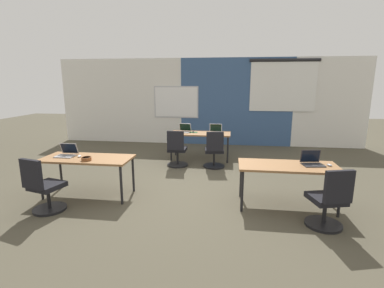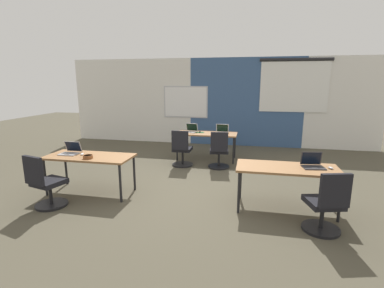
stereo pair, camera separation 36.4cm
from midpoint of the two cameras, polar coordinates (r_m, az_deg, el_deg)
The scene contains 18 objects.
ground_plane at distance 5.70m, azimuth 1.22°, elevation -8.79°, with size 24.00×24.00×0.00m.
back_wall_assembly at distance 9.49m, azimuth 6.26°, elevation 8.39°, with size 10.00×0.27×2.80m.
desk_near_left at distance 5.55m, azimuth -18.05°, elevation -2.84°, with size 1.60×0.70×0.72m.
desk_near_right at distance 4.89m, azimuth 20.53°, elevation -5.04°, with size 1.60×0.70×0.72m.
desk_far_center at distance 7.62m, azimuth 4.31°, elevation 1.77°, with size 1.60×0.70×0.72m.
laptop_near_left_end at distance 5.78m, azimuth -21.52°, elevation -1.38°, with size 0.33×0.31×0.23m.
mouse_near_left_end at distance 5.62m, azimuth -19.39°, elevation -1.93°, with size 0.07×0.11×0.03m.
chair_near_left_end at distance 5.23m, azimuth -25.47°, elevation -7.61°, with size 0.54×0.59×0.92m.
laptop_far_left at distance 7.71m, azimuth 1.10°, elevation 2.76°, with size 0.37×0.34×0.23m.
mousepad_far_left at distance 7.67m, azimuth 2.93°, elevation 2.33°, with size 0.22×0.19×0.00m.
mouse_far_left at distance 7.67m, azimuth 2.93°, elevation 2.47°, with size 0.07×0.11×0.03m.
chair_far_left at distance 7.01m, azimuth -0.57°, elevation -1.50°, with size 0.52×0.54×0.92m.
laptop_near_right_end at distance 5.01m, azimuth 24.94°, elevation -3.70°, with size 0.37×0.32×0.24m.
mouse_near_right_end at distance 5.05m, azimuth 27.90°, elevation -4.27°, with size 0.09×0.11×0.03m.
chair_near_right_end at distance 4.45m, azimuth 27.37°, elevation -11.26°, with size 0.54×0.59×0.92m.
laptop_far_right at distance 7.60m, azimuth 7.38°, elevation 2.52°, with size 0.33×0.28×0.23m.
chair_far_right at distance 6.89m, azimuth 6.93°, elevation -1.84°, with size 0.52×0.56×0.92m.
snack_bowl at distance 5.33m, azimuth -18.29°, elevation -2.41°, with size 0.18×0.18×0.06m.
Camera 2 is at (1.16, -5.19, 2.06)m, focal length 26.66 mm.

